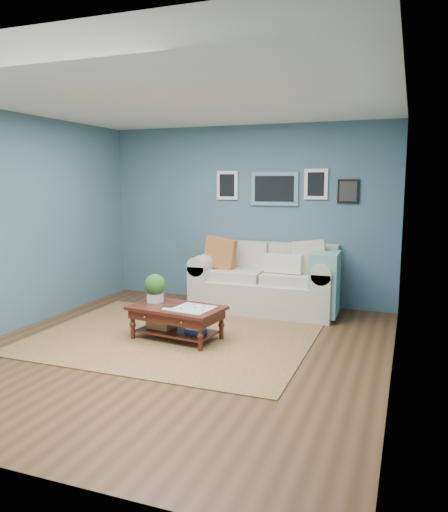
% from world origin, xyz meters
% --- Properties ---
extents(room_shell, '(5.00, 5.02, 2.70)m').
position_xyz_m(room_shell, '(0.01, 0.06, 1.36)').
color(room_shell, brown).
rests_on(room_shell, ground).
extents(area_rug, '(3.23, 2.59, 0.01)m').
position_xyz_m(area_rug, '(-0.25, 0.40, 0.01)').
color(area_rug, brown).
rests_on(area_rug, ground).
extents(loveseat, '(2.09, 0.95, 1.07)m').
position_xyz_m(loveseat, '(0.51, 2.03, 0.44)').
color(loveseat, beige).
rests_on(loveseat, ground).
extents(coffee_table, '(1.15, 0.76, 0.75)m').
position_xyz_m(coffee_table, '(-0.23, 0.34, 0.33)').
color(coffee_table, '#360A0A').
rests_on(coffee_table, ground).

